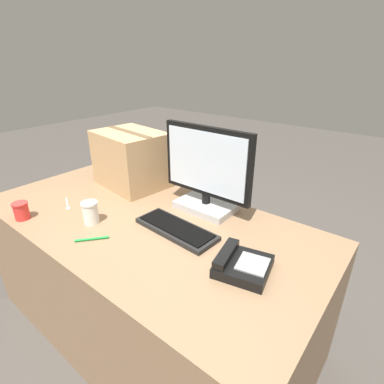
# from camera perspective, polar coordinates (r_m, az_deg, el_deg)

# --- Properties ---
(ground_plane) EXTENTS (12.00, 12.00, 0.00)m
(ground_plane) POSITION_cam_1_polar(r_m,az_deg,el_deg) (2.00, -7.76, -23.64)
(ground_plane) COLOR #47423D
(office_desk) EXTENTS (1.80, 0.90, 0.73)m
(office_desk) POSITION_cam_1_polar(r_m,az_deg,el_deg) (1.74, -8.47, -15.56)
(office_desk) COLOR #8C6B4C
(office_desk) RESTS_ON ground_plane
(monitor) EXTENTS (0.51, 0.20, 0.44)m
(monitor) POSITION_cam_1_polar(r_m,az_deg,el_deg) (1.52, 2.75, 3.29)
(monitor) COLOR #B7B7B7
(monitor) RESTS_ON office_desk
(keyboard) EXTENTS (0.42, 0.18, 0.03)m
(keyboard) POSITION_cam_1_polar(r_m,az_deg,el_deg) (1.40, -3.04, -6.98)
(keyboard) COLOR black
(keyboard) RESTS_ON office_desk
(desk_phone) EXTENTS (0.23, 0.23, 0.07)m
(desk_phone) POSITION_cam_1_polar(r_m,az_deg,el_deg) (1.18, 9.36, -13.46)
(desk_phone) COLOR black
(desk_phone) RESTS_ON office_desk
(paper_cup_left) EXTENTS (0.08, 0.08, 0.09)m
(paper_cup_left) POSITION_cam_1_polar(r_m,az_deg,el_deg) (1.71, -29.76, -3.12)
(paper_cup_left) COLOR red
(paper_cup_left) RESTS_ON office_desk
(paper_cup_right) EXTENTS (0.08, 0.08, 0.11)m
(paper_cup_right) POSITION_cam_1_polar(r_m,az_deg,el_deg) (1.53, -18.78, -3.71)
(paper_cup_right) COLOR white
(paper_cup_right) RESTS_ON office_desk
(spoon) EXTENTS (0.15, 0.08, 0.00)m
(spoon) POSITION_cam_1_polar(r_m,az_deg,el_deg) (1.77, -22.61, -2.35)
(spoon) COLOR silver
(spoon) RESTS_ON office_desk
(cardboard_box) EXTENTS (0.45, 0.37, 0.34)m
(cardboard_box) POSITION_cam_1_polar(r_m,az_deg,el_deg) (1.88, -11.51, 6.18)
(cardboard_box) COLOR tan
(cardboard_box) RESTS_ON office_desk
(pen_marker) EXTENTS (0.10, 0.12, 0.01)m
(pen_marker) POSITION_cam_1_polar(r_m,az_deg,el_deg) (1.42, -18.53, -8.47)
(pen_marker) COLOR #198C33
(pen_marker) RESTS_ON office_desk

